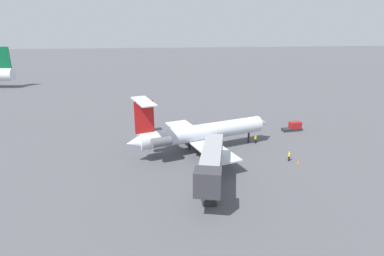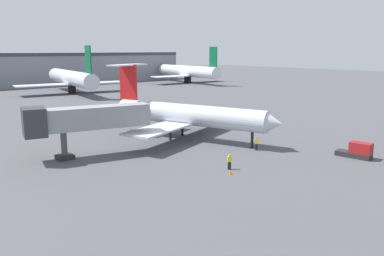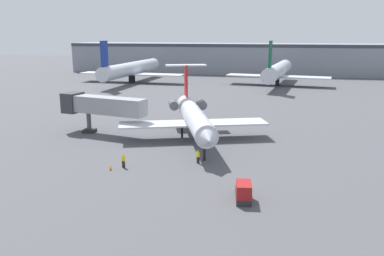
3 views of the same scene
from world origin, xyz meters
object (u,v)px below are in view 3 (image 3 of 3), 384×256
at_px(ground_crew_marshaller, 198,157).
at_px(ground_crew_loader, 123,161).
at_px(regional_jet, 193,116).
at_px(traffic_cone_near, 111,168).
at_px(parked_airliner_west_mid, 278,71).
at_px(parked_airliner_west_end, 131,69).
at_px(jet_bridge, 98,105).
at_px(baggage_tug_lead, 243,192).

bearing_deg(ground_crew_marshaller, ground_crew_loader, -158.15).
xyz_separation_m(regional_jet, ground_crew_loader, (-5.52, -14.47, -2.77)).
bearing_deg(regional_jet, ground_crew_loader, -110.88).
bearing_deg(traffic_cone_near, parked_airliner_west_mid, 77.03).
bearing_deg(parked_airliner_west_end, regional_jet, -62.55).
xyz_separation_m(jet_bridge, traffic_cone_near, (8.67, -16.05, -4.28)).
height_order(baggage_tug_lead, parked_airliner_west_end, parked_airliner_west_end).
bearing_deg(baggage_tug_lead, jet_bridge, 138.79).
height_order(traffic_cone_near, parked_airliner_west_mid, parked_airliner_west_mid).
bearing_deg(parked_airliner_west_end, traffic_cone_near, -71.50).
height_order(ground_crew_marshaller, parked_airliner_west_mid, parked_airliner_west_mid).
bearing_deg(baggage_tug_lead, parked_airliner_west_end, 116.51).
distance_m(regional_jet, jet_bridge, 15.35).
relative_size(baggage_tug_lead, parked_airliner_west_end, 0.10).
bearing_deg(parked_airliner_west_end, baggage_tug_lead, -63.49).
xyz_separation_m(regional_jet, ground_crew_marshaller, (2.87, -11.11, -2.77)).
xyz_separation_m(regional_jet, parked_airliner_west_end, (-33.45, 64.39, 0.72)).
relative_size(regional_jet, baggage_tug_lead, 6.47).
height_order(regional_jet, parked_airliner_west_mid, parked_airliner_west_mid).
xyz_separation_m(ground_crew_marshaller, traffic_cone_near, (-9.51, -4.59, -0.58)).
bearing_deg(ground_crew_loader, traffic_cone_near, -132.46).
bearing_deg(ground_crew_marshaller, traffic_cone_near, -154.22).
relative_size(ground_crew_loader, baggage_tug_lead, 0.41).
height_order(regional_jet, baggage_tug_lead, regional_jet).
relative_size(jet_bridge, ground_crew_loader, 8.73).
xyz_separation_m(jet_bridge, parked_airliner_west_end, (-18.14, 64.05, -0.21)).
bearing_deg(baggage_tug_lead, parked_airliner_west_mid, 88.01).
height_order(ground_crew_marshaller, ground_crew_loader, same).
bearing_deg(ground_crew_loader, parked_airliner_west_end, 109.50).
relative_size(ground_crew_loader, parked_airliner_west_end, 0.04).
relative_size(traffic_cone_near, parked_airliner_west_mid, 0.01).
bearing_deg(parked_airliner_west_mid, regional_jet, -100.46).
xyz_separation_m(ground_crew_marshaller, baggage_tug_lead, (6.35, -10.02, -0.02)).
relative_size(jet_bridge, parked_airliner_west_mid, 0.40).
distance_m(baggage_tug_lead, parked_airliner_west_mid, 87.63).
bearing_deg(parked_airliner_west_end, ground_crew_loader, -70.50).
bearing_deg(traffic_cone_near, jet_bridge, 118.37).
xyz_separation_m(regional_jet, traffic_cone_near, (-6.65, -15.71, -3.35)).
xyz_separation_m(ground_crew_loader, baggage_tug_lead, (14.73, -6.66, -0.02)).
bearing_deg(traffic_cone_near, parked_airliner_west_end, 108.50).
distance_m(regional_jet, baggage_tug_lead, 23.22).
relative_size(baggage_tug_lead, traffic_cone_near, 7.53).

